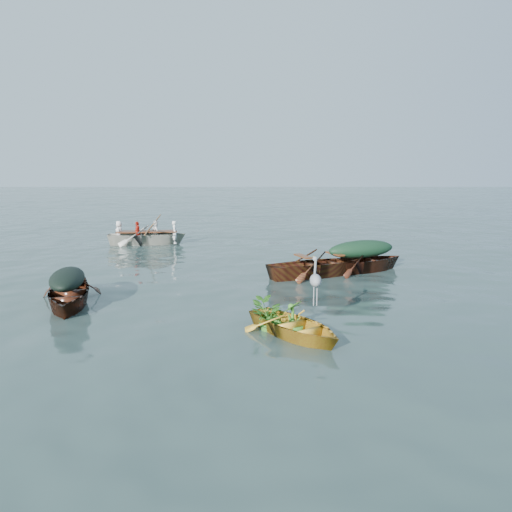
# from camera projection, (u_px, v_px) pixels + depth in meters

# --- Properties ---
(ground) EXTENTS (140.00, 140.00, 0.00)m
(ground) POSITION_uv_depth(u_px,v_px,m) (293.00, 299.00, 11.63)
(ground) COLOR #314440
(ground) RESTS_ON ground
(yellow_dinghy) EXTENTS (2.58, 2.93, 0.72)m
(yellow_dinghy) POSITION_uv_depth(u_px,v_px,m) (294.00, 336.00, 9.05)
(yellow_dinghy) COLOR yellow
(yellow_dinghy) RESTS_ON ground
(dark_covered_boat) EXTENTS (2.19, 3.80, 0.89)m
(dark_covered_boat) POSITION_uv_depth(u_px,v_px,m) (69.00, 305.00, 11.09)
(dark_covered_boat) COLOR #471D10
(dark_covered_boat) RESTS_ON ground
(green_tarp_boat) EXTENTS (4.17, 2.80, 0.91)m
(green_tarp_boat) POSITION_uv_depth(u_px,v_px,m) (360.00, 272.00, 14.66)
(green_tarp_boat) COLOR #481911
(green_tarp_boat) RESTS_ON ground
(open_wooden_boat) EXTENTS (4.45, 2.90, 0.99)m
(open_wooden_boat) POSITION_uv_depth(u_px,v_px,m) (319.00, 276.00, 14.07)
(open_wooden_boat) COLOR #5A3516
(open_wooden_boat) RESTS_ON ground
(rowed_boat) EXTENTS (4.39, 1.74, 1.02)m
(rowed_boat) POSITION_uv_depth(u_px,v_px,m) (147.00, 245.00, 19.86)
(rowed_boat) COLOR beige
(rowed_boat) RESTS_ON ground
(dark_tarp_cover) EXTENTS (1.20, 2.09, 0.40)m
(dark_tarp_cover) POSITION_uv_depth(u_px,v_px,m) (67.00, 277.00, 10.98)
(dark_tarp_cover) COLOR black
(dark_tarp_cover) RESTS_ON dark_covered_boat
(green_tarp_cover) EXTENTS (2.30, 1.54, 0.52)m
(green_tarp_cover) POSITION_uv_depth(u_px,v_px,m) (361.00, 248.00, 14.54)
(green_tarp_cover) COLOR #14311D
(green_tarp_cover) RESTS_ON green_tarp_boat
(thwart_benches) EXTENTS (2.28, 1.57, 0.04)m
(thwart_benches) POSITION_uv_depth(u_px,v_px,m) (319.00, 258.00, 13.98)
(thwart_benches) COLOR #572C14
(thwart_benches) RESTS_ON open_wooden_boat
(heron) EXTENTS (0.46, 0.49, 0.92)m
(heron) POSITION_uv_depth(u_px,v_px,m) (316.00, 287.00, 9.27)
(heron) COLOR gray
(heron) RESTS_ON yellow_dinghy
(dinghy_weeds) EXTENTS (1.09, 1.14, 0.60)m
(dinghy_weeds) POSITION_uv_depth(u_px,v_px,m) (277.00, 294.00, 9.39)
(dinghy_weeds) COLOR #29641A
(dinghy_weeds) RESTS_ON yellow_dinghy
(rowers) EXTENTS (3.10, 1.48, 0.76)m
(rowers) POSITION_uv_depth(u_px,v_px,m) (147.00, 222.00, 19.70)
(rowers) COLOR white
(rowers) RESTS_ON rowed_boat
(oars) EXTENTS (0.88, 2.65, 0.06)m
(oars) POSITION_uv_depth(u_px,v_px,m) (147.00, 231.00, 19.77)
(oars) COLOR brown
(oars) RESTS_ON rowed_boat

